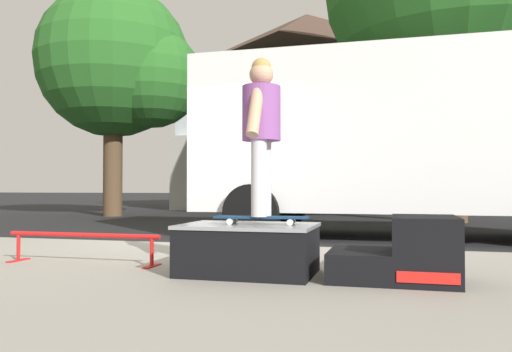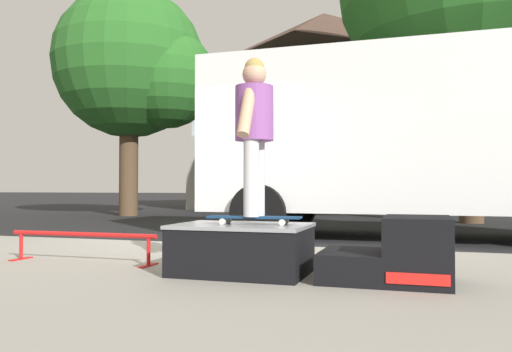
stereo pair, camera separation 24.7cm
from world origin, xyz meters
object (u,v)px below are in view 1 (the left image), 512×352
at_px(skater_kid, 261,123).
at_px(kicker_ramp, 405,254).
at_px(box_truck, 406,137).
at_px(grind_rail, 83,240).
at_px(skate_box, 249,247).
at_px(street_tree_main, 121,66).
at_px(skateboard, 261,218).

bearing_deg(skater_kid, kicker_ramp, 0.64).
bearing_deg(box_truck, grind_rail, -123.16).
bearing_deg(box_truck, skate_box, -105.89).
xyz_separation_m(skate_box, box_truck, (1.38, 4.84, 1.36)).
height_order(grind_rail, street_tree_main, street_tree_main).
xyz_separation_m(kicker_ramp, box_truck, (0.12, 4.84, 1.37)).
xyz_separation_m(kicker_ramp, skater_kid, (-1.15, -0.01, 1.06)).
height_order(skate_box, kicker_ramp, kicker_ramp).
distance_m(skate_box, skater_kid, 1.05).
distance_m(skate_box, box_truck, 5.21).
height_order(skateboard, box_truck, box_truck).
bearing_deg(grind_rail, skateboard, -5.09).
bearing_deg(kicker_ramp, street_tree_main, 129.80).
xyz_separation_m(kicker_ramp, skateboard, (-1.15, -0.01, 0.27)).
xyz_separation_m(grind_rail, box_truck, (3.06, 4.69, 1.36)).
bearing_deg(skater_kid, street_tree_main, 125.43).
height_order(skateboard, skater_kid, skater_kid).
bearing_deg(grind_rail, street_tree_main, 117.95).
bearing_deg(skate_box, skateboard, -6.54).
xyz_separation_m(skate_box, skateboard, (0.11, -0.01, 0.25)).
xyz_separation_m(skate_box, kicker_ramp, (1.26, -0.00, -0.01)).
height_order(kicker_ramp, skateboard, kicker_ramp).
xyz_separation_m(grind_rail, skateboard, (1.80, -0.16, 0.25)).
bearing_deg(grind_rail, box_truck, 56.84).
relative_size(box_truck, street_tree_main, 1.00).
bearing_deg(street_tree_main, kicker_ramp, -50.20).
bearing_deg(grind_rail, skater_kid, -5.09).
bearing_deg(street_tree_main, box_truck, -30.08).
distance_m(skateboard, box_truck, 5.13).
bearing_deg(street_tree_main, grind_rail, -62.05).
distance_m(grind_rail, skateboard, 1.83).
bearing_deg(skater_kid, box_truck, 75.41).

